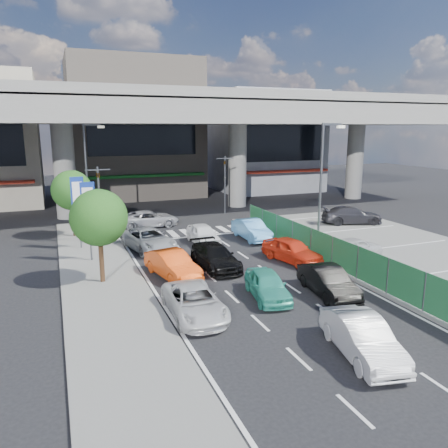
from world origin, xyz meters
name	(u,v)px	position (x,y,z in m)	size (l,w,h in m)	color
ground	(263,292)	(0.00, 0.00, 0.00)	(120.00, 120.00, 0.00)	black
parking_lot	(410,256)	(11.00, 2.00, 0.03)	(12.00, 28.00, 0.06)	slate
sidewalk_left	(103,282)	(-7.00, 4.00, 0.06)	(4.00, 30.00, 0.12)	slate
fence_run	(343,257)	(5.30, 1.00, 0.90)	(0.16, 22.00, 1.80)	#205F34
expressway	(155,115)	(0.00, 22.00, 8.76)	(64.00, 14.00, 10.75)	slate
building_center	(134,129)	(0.00, 32.97, 7.49)	(14.00, 10.90, 15.00)	gray
building_east	(265,141)	(16.00, 31.97, 5.99)	(12.00, 10.90, 12.00)	gray
traffic_light_left	(99,186)	(-6.20, 12.00, 3.94)	(1.60, 1.24, 5.20)	#595B60
traffic_light_right	(225,170)	(5.50, 19.00, 3.94)	(1.60, 1.24, 5.20)	#595B60
street_lamp_right	(323,174)	(7.17, 6.00, 4.77)	(1.65, 0.22, 8.00)	#595B60
street_lamp_left	(88,166)	(-6.33, 18.00, 4.77)	(1.65, 0.22, 8.00)	#595B60
signboard_near	(89,211)	(-7.20, 7.99, 3.06)	(0.80, 0.14, 4.70)	#595B60
signboard_far	(78,203)	(-7.60, 10.99, 3.06)	(0.80, 0.14, 4.70)	#595B60
tree_near	(99,218)	(-7.00, 4.00, 3.39)	(2.80, 2.80, 4.80)	#382314
tree_far	(72,190)	(-7.80, 14.50, 3.39)	(2.80, 2.80, 4.80)	#382314
hatch_white_back_mid	(362,337)	(0.50, -6.60, 0.69)	(1.46, 4.19, 1.38)	white
sedan_white_mid_left	(194,302)	(-3.86, -1.38, 0.62)	(2.05, 4.46, 1.24)	silver
taxi_teal_mid	(267,285)	(-0.13, -0.73, 0.64)	(1.50, 3.74, 1.27)	teal
hatch_black_mid_right	(328,281)	(2.69, -1.42, 0.67)	(1.41, 4.05, 1.33)	black
taxi_orange_left	(172,265)	(-3.47, 3.67, 0.69)	(1.46, 4.19, 1.38)	#DA440F
sedan_black_mid	(215,257)	(-0.84, 4.28, 0.65)	(1.82, 4.48, 1.30)	black
taxi_orange_right	(292,250)	(3.75, 3.78, 0.69)	(1.63, 4.05, 1.38)	red
wagon_silver_front_left	(149,239)	(-3.55, 9.33, 0.69)	(2.29, 4.97, 1.38)	#A6A9AC
sedan_white_front_mid	(203,234)	(0.21, 9.55, 0.66)	(1.56, 3.87, 1.32)	white
kei_truck_front_right	(252,230)	(3.78, 9.44, 0.69)	(1.46, 4.19, 1.38)	#57A4E4
crossing_wagon_silver	(149,219)	(-2.12, 15.95, 0.64)	(2.14, 4.63, 1.29)	#A2A2A9
parked_sedan_white	(354,248)	(7.51, 2.90, 0.70)	(1.52, 3.77, 1.28)	silver
parked_sedan_dgrey	(352,215)	(13.40, 10.88, 0.76)	(1.95, 4.80, 1.39)	#2C2B30
traffic_cone	(325,244)	(6.99, 5.14, 0.39)	(0.34, 0.34, 0.67)	red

